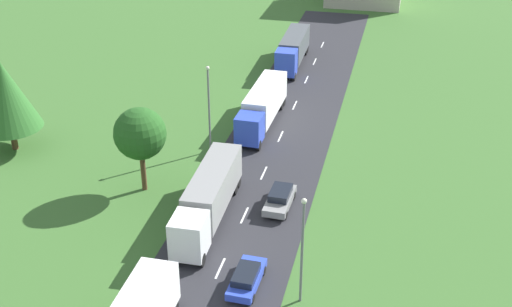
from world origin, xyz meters
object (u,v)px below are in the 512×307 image
truck_fourth (293,49)px  car_fourth (280,198)px  car_third (247,278)px  truck_second (208,197)px  tree_maple (5,95)px  lamppost_second (302,246)px  tree_oak (140,134)px  lamppost_third (209,105)px  truck_third (263,105)px

truck_fourth → car_fourth: (5.09, -33.22, -1.30)m
truck_fourth → car_third: size_ratio=2.61×
truck_second → tree_maple: 23.28m
lamppost_second → car_fourth: bearing=108.2°
car_fourth → tree_oak: size_ratio=0.61×
tree_maple → lamppost_third: bearing=11.6°
truck_third → truck_fourth: 18.03m
lamppost_third → truck_third: bearing=63.6°
truck_fourth → tree_oak: size_ratio=1.58×
car_third → lamppost_second: 5.33m
truck_third → car_fourth: 16.02m
truck_second → tree_oak: size_ratio=1.70×
car_third → truck_second: bearing=123.7°
lamppost_third → lamppost_second: bearing=-57.9°
car_third → car_fourth: car_fourth is taller
truck_fourth → truck_third: bearing=-89.4°
truck_second → lamppost_third: lamppost_third is taller
car_fourth → lamppost_third: lamppost_third is taller
truck_fourth → car_fourth: 33.63m
car_third → lamppost_second: lamppost_second is taller
truck_fourth → tree_oak: bearing=-101.6°
truck_second → car_fourth: truck_second is taller
truck_second → car_third: truck_second is taller
truck_third → tree_maple: size_ratio=1.39×
tree_oak → tree_maple: tree_maple is taller
car_fourth → tree_maple: 27.60m
truck_fourth → lamppost_second: lamppost_second is taller
lamppost_second → lamppost_third: lamppost_third is taller
tree_oak → lamppost_second: bearing=-35.8°
truck_second → car_fourth: size_ratio=2.76×
truck_fourth → lamppost_second: (8.73, -44.26, 2.33)m
truck_third → truck_second: bearing=-90.5°
truck_third → tree_oak: (-6.97, -15.03, 3.15)m
car_fourth → tree_maple: bearing=170.7°
tree_oak → truck_second: bearing=-26.2°
truck_second → lamppost_second: size_ratio=1.60×
lamppost_second → lamppost_third: bearing=122.1°
car_third → tree_oak: 16.47m
car_fourth → lamppost_second: (3.63, -11.04, 3.63)m
car_third → tree_maple: size_ratio=0.51×
truck_second → lamppost_third: size_ratio=1.48×
truck_second → tree_oak: bearing=153.8°
truck_third → lamppost_third: size_ratio=1.44×
car_fourth → tree_oak: bearing=179.2°
truck_second → truck_fourth: 36.40m
car_third → lamppost_third: (-8.21, 18.69, 3.99)m
car_fourth → tree_maple: (-26.83, 4.40, 4.74)m
truck_fourth → tree_maple: tree_maple is taller
car_fourth → tree_maple: size_ratio=0.52×
truck_fourth → lamppost_second: 45.17m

